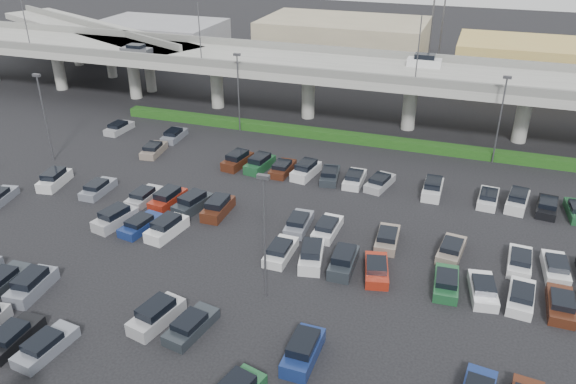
% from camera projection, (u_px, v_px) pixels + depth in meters
% --- Properties ---
extents(ground, '(280.00, 280.00, 0.00)m').
position_uv_depth(ground, '(298.00, 243.00, 49.94)').
color(ground, black).
extents(overpass, '(150.00, 13.00, 15.80)m').
position_uv_depth(overpass, '(373.00, 74.00, 73.75)').
color(overpass, gray).
rests_on(overpass, ground).
extents(on_ramp, '(50.93, 30.13, 8.80)m').
position_uv_depth(on_ramp, '(92.00, 33.00, 98.15)').
color(on_ramp, gray).
rests_on(on_ramp, ground).
extents(hedge, '(66.00, 1.60, 1.10)m').
position_uv_depth(hedge, '(360.00, 139.00, 70.73)').
color(hedge, '#143C11').
rests_on(hedge, ground).
extents(parked_cars, '(62.92, 41.60, 1.67)m').
position_uv_depth(parked_cars, '(285.00, 255.00, 47.05)').
color(parked_cars, '#A2A2A6').
rests_on(parked_cars, ground).
extents(light_poles, '(66.90, 48.38, 10.30)m').
position_uv_depth(light_poles, '(262.00, 164.00, 49.98)').
color(light_poles, '#4A4A4F').
rests_on(light_poles, ground).
extents(distant_buildings, '(138.00, 24.00, 9.00)m').
position_uv_depth(distant_buildings, '(478.00, 55.00, 96.66)').
color(distant_buildings, gray).
rests_on(distant_buildings, ground).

